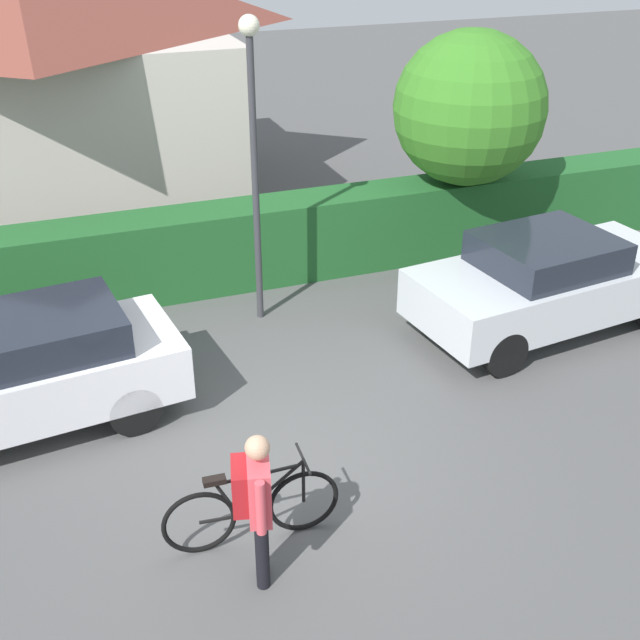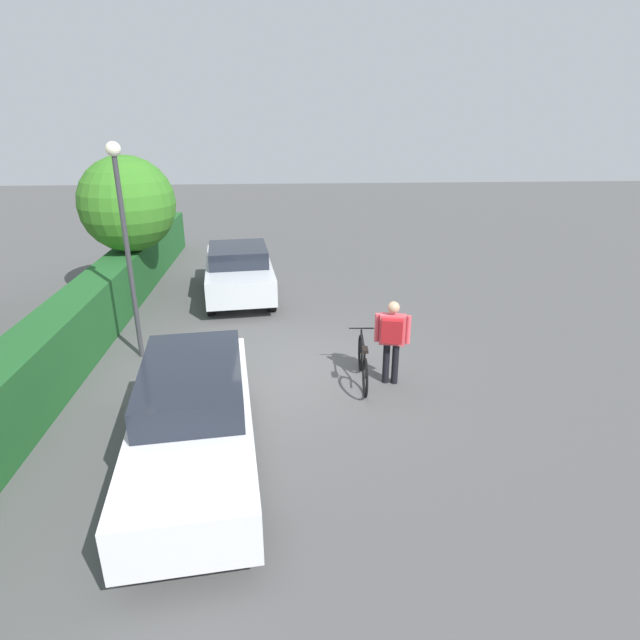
# 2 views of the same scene
# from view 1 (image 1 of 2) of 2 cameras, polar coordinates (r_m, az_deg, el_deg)

# --- Properties ---
(ground_plane) EXTENTS (60.00, 60.00, 0.00)m
(ground_plane) POSITION_cam_1_polar(r_m,az_deg,el_deg) (9.42, -2.91, -9.69)
(ground_plane) COLOR #4F4F4F
(hedge_row) EXTENTS (21.52, 0.90, 1.33)m
(hedge_row) POSITION_cam_1_polar(r_m,az_deg,el_deg) (13.03, -9.30, 4.79)
(hedge_row) COLOR #1F5826
(hedge_row) RESTS_ON ground
(house_distant) EXTENTS (7.75, 6.30, 5.30)m
(house_distant) POSITION_cam_1_polar(r_m,az_deg,el_deg) (17.32, -20.08, 16.52)
(house_distant) COLOR beige
(house_distant) RESTS_ON ground
(parked_car_far) EXTENTS (4.30, 2.23, 1.47)m
(parked_car_far) POSITION_cam_1_polar(r_m,az_deg,el_deg) (12.13, 15.98, 2.70)
(parked_car_far) COLOR silver
(parked_car_far) RESTS_ON ground
(bicycle) EXTENTS (1.80, 0.50, 0.92)m
(bicycle) POSITION_cam_1_polar(r_m,az_deg,el_deg) (8.15, -4.84, -13.28)
(bicycle) COLOR black
(bicycle) RESTS_ON ground
(person_rider) EXTENTS (0.43, 0.65, 1.66)m
(person_rider) POSITION_cam_1_polar(r_m,az_deg,el_deg) (7.36, -4.59, -12.42)
(person_rider) COLOR black
(person_rider) RESTS_ON ground
(street_lamp) EXTENTS (0.28, 0.28, 4.39)m
(street_lamp) POSITION_cam_1_polar(r_m,az_deg,el_deg) (11.29, -4.77, 13.00)
(street_lamp) COLOR #38383D
(street_lamp) RESTS_ON ground
(tree_kerbside) EXTENTS (2.54, 2.54, 3.87)m
(tree_kerbside) POSITION_cam_1_polar(r_m,az_deg,el_deg) (13.86, 10.59, 14.55)
(tree_kerbside) COLOR brown
(tree_kerbside) RESTS_ON ground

